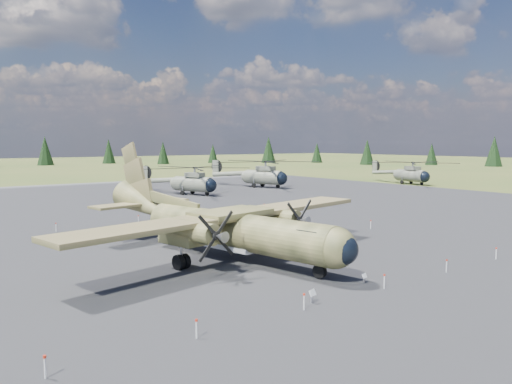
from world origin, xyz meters
TOP-DOWN VIEW (x-y plane):
  - ground at (0.00, 0.00)m, footprint 500.00×500.00m
  - apron at (0.00, 10.00)m, footprint 120.00×120.00m
  - transport_plane at (-1.20, -1.59)m, footprint 26.38×23.70m
  - helicopter_near at (17.92, 37.08)m, footprint 22.44×22.44m
  - helicopter_mid at (34.49, 40.67)m, footprint 24.24×24.63m
  - helicopter_far at (62.09, 29.31)m, footprint 19.38×21.37m
  - info_placard_left at (-2.97, -12.97)m, footprint 0.49×0.31m
  - info_placard_right at (1.90, -12.12)m, footprint 0.41×0.25m
  - barrier_fence at (-0.46, -0.08)m, footprint 33.12×29.62m
  - treeline at (0.40, 0.23)m, footprint 327.96×327.51m

SIDE VIEW (x-z plane):
  - ground at x=0.00m, z-range 0.00..0.00m
  - apron at x=0.00m, z-range -0.02..0.02m
  - info_placard_right at x=1.90m, z-range 0.10..0.71m
  - info_placard_left at x=-2.97m, z-range 0.12..0.84m
  - barrier_fence at x=-0.46m, z-range 0.08..0.93m
  - transport_plane at x=-1.20m, z-range -1.85..6.85m
  - helicopter_near at x=17.92m, z-range 0.92..5.30m
  - helicopter_far at x=62.09m, z-range 0.92..5.33m
  - helicopter_mid at x=34.49m, z-range 1.02..5.89m
  - treeline at x=0.40m, z-range -0.60..10.28m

